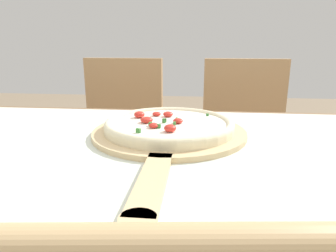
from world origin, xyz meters
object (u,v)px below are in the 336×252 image
Objects in this scene: pizza_peel at (168,135)px; pizza at (169,125)px; chair_left at (120,139)px; rolling_pin at (143,249)px; chair_right at (243,143)px.

pizza reaches higher than pizza_peel.
pizza is at bearing -61.99° from chair_left.
chair_left is at bearing 114.58° from pizza_peel.
rolling_pin is 0.54× the size of chair_left.
rolling_pin is at bearing -87.46° from pizza.
pizza is at bearing -112.82° from chair_right.
chair_left reaches higher than pizza_peel.
pizza is 0.35× the size of chair_left.
pizza is 0.73m from chair_right.
chair_right is at bearing 76.51° from rolling_pin.
rolling_pin is at bearing -71.04° from chair_left.
chair_right is at bearing 65.90° from pizza.
pizza_peel is 0.44m from rolling_pin.
chair_right reaches higher than pizza.
rolling_pin reaches higher than pizza_peel.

